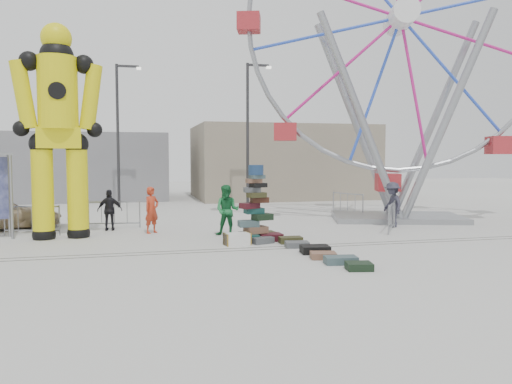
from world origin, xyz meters
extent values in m
plane|color=#9E9E99|center=(0.00, 0.00, 0.00)|extent=(90.00, 90.00, 0.00)
cube|color=#47443F|center=(0.00, 0.60, 0.00)|extent=(40.00, 0.04, 0.01)
cube|color=#47443F|center=(0.00, 1.00, 0.00)|extent=(40.00, 0.04, 0.01)
cube|color=gray|center=(7.00, 20.00, 2.50)|extent=(12.00, 8.00, 5.00)
cube|color=gray|center=(-6.00, 22.00, 2.20)|extent=(10.00, 8.00, 4.40)
cylinder|color=#2D2D30|center=(3.00, 13.00, 4.00)|extent=(0.16, 0.16, 8.00)
cube|color=#2D2D30|center=(3.60, 13.00, 7.90)|extent=(1.20, 0.15, 0.12)
cube|color=silver|center=(4.20, 13.00, 7.80)|extent=(0.25, 0.25, 0.12)
cylinder|color=#2D2D30|center=(-4.00, 15.00, 4.00)|extent=(0.16, 0.16, 8.00)
cube|color=#2D2D30|center=(-3.40, 15.00, 7.90)|extent=(1.20, 0.15, 0.12)
cube|color=silver|center=(-2.80, 15.00, 7.80)|extent=(0.25, 0.25, 0.12)
cube|color=#164441|center=(0.42, 1.94, 0.14)|extent=(0.95, 0.76, 0.27)
cube|color=#44121A|center=(1.35, 2.11, 0.13)|extent=(0.81, 0.58, 0.25)
cube|color=#3F1F14|center=(0.33, 2.46, 0.12)|extent=(0.87, 0.75, 0.23)
cube|color=#36361B|center=(1.26, 2.63, 0.13)|extent=(0.81, 0.61, 0.25)
cube|color=#4F5356|center=(0.95, 1.72, 0.10)|extent=(0.83, 0.69, 0.21)
cube|color=black|center=(0.76, 2.75, 0.12)|extent=(0.73, 0.52, 0.23)
cube|color=brown|center=(0.86, 2.18, 0.39)|extent=(0.84, 0.68, 0.23)
cube|color=#3F565B|center=(0.60, 2.17, 0.61)|extent=(0.68, 0.47, 0.21)
cube|color=black|center=(1.09, 2.20, 0.82)|extent=(0.75, 0.62, 0.21)
cube|color=#164441|center=(0.83, 2.34, 1.02)|extent=(0.68, 0.50, 0.19)
cube|color=#44121A|center=(0.66, 2.25, 1.21)|extent=(0.73, 0.63, 0.19)
cube|color=#3F1F14|center=(1.01, 2.26, 1.40)|extent=(0.59, 0.41, 0.19)
cube|color=#36361B|center=(0.87, 2.13, 1.57)|extent=(0.68, 0.55, 0.17)
cube|color=#4F5356|center=(0.74, 2.25, 1.74)|extent=(0.56, 0.39, 0.17)
cube|color=black|center=(0.94, 2.20, 1.90)|extent=(0.61, 0.50, 0.15)
cube|color=brown|center=(0.80, 2.22, 2.05)|extent=(0.53, 0.38, 0.15)
cube|color=#3F565B|center=(0.90, 2.16, 2.18)|extent=(0.56, 0.46, 0.13)
cylinder|color=navy|center=(0.86, 2.18, 2.41)|extent=(0.50, 0.50, 0.34)
sphere|color=black|center=(-6.19, 4.31, 0.15)|extent=(0.78, 0.78, 0.78)
cylinder|color=yellow|center=(-6.19, 4.31, 1.65)|extent=(0.72, 0.72, 3.29)
sphere|color=black|center=(-6.19, 4.31, 3.29)|extent=(0.82, 0.82, 0.82)
sphere|color=black|center=(-5.07, 4.43, 0.15)|extent=(0.78, 0.78, 0.78)
cylinder|color=yellow|center=(-5.07, 4.43, 1.65)|extent=(0.72, 0.72, 3.29)
sphere|color=black|center=(-5.07, 4.43, 3.29)|extent=(0.82, 0.82, 0.82)
cube|color=yellow|center=(-5.63, 4.37, 3.50)|extent=(1.52, 0.98, 0.72)
cylinder|color=yellow|center=(-5.63, 4.37, 5.04)|extent=(1.34, 1.34, 2.47)
sphere|color=black|center=(-5.63, 4.37, 6.27)|extent=(1.13, 1.13, 1.13)
sphere|color=yellow|center=(-5.63, 4.37, 6.89)|extent=(1.03, 1.03, 1.03)
sphere|color=black|center=(-6.50, 4.27, 6.07)|extent=(0.66, 0.66, 0.66)
cylinder|color=yellow|center=(-6.70, 4.25, 4.94)|extent=(0.90, 0.63, 2.32)
sphere|color=black|center=(-6.81, 4.24, 3.81)|extent=(0.53, 0.53, 0.53)
sphere|color=black|center=(-4.76, 4.47, 6.07)|extent=(0.66, 0.66, 0.66)
cylinder|color=yellow|center=(-4.56, 4.49, 4.94)|extent=(0.90, 0.63, 2.32)
sphere|color=black|center=(-4.45, 4.50, 3.81)|extent=(0.53, 0.53, 0.53)
cube|color=gray|center=(8.44, 6.28, 0.11)|extent=(6.38, 4.91, 0.23)
cylinder|color=gray|center=(6.42, 5.85, 4.50)|extent=(3.84, 1.50, 9.13)
cylinder|color=gray|center=(9.85, 4.77, 4.50)|extent=(3.84, 1.50, 9.13)
cylinder|color=gray|center=(7.02, 7.78, 4.50)|extent=(3.84, 1.50, 9.13)
cylinder|color=gray|center=(10.46, 6.71, 4.50)|extent=(3.84, 1.50, 9.13)
cylinder|color=white|center=(8.44, 6.28, 9.01)|extent=(1.82, 2.70, 1.13)
torus|color=gray|center=(8.44, 6.28, 9.01)|extent=(13.17, 4.33, 13.74)
cube|color=#A42329|center=(8.44, 6.28, 1.69)|extent=(1.27, 1.27, 0.79)
cylinder|color=gray|center=(-7.36, 4.87, 1.47)|extent=(0.10, 0.10, 2.95)
cube|color=silver|center=(0.09, 1.61, 0.19)|extent=(0.88, 0.58, 0.38)
cube|color=#36361B|center=(1.87, 1.49, 0.11)|extent=(0.77, 0.48, 0.22)
cube|color=#4F5356|center=(1.85, 0.74, 0.09)|extent=(0.80, 0.59, 0.18)
cube|color=black|center=(2.06, -0.32, 0.12)|extent=(0.90, 0.68, 0.23)
cube|color=brown|center=(2.01, -1.10, 0.09)|extent=(0.81, 0.67, 0.18)
cube|color=#3F565B|center=(2.21, -1.87, 0.10)|extent=(0.92, 0.58, 0.21)
cube|color=black|center=(2.38, -2.63, 0.10)|extent=(0.73, 0.64, 0.19)
imported|color=#AD3018|center=(-2.50, 4.83, 0.87)|extent=(0.75, 0.72, 1.74)
imported|color=#1B6D37|center=(0.13, 3.57, 0.92)|extent=(1.11, 1.02, 1.84)
imported|color=black|center=(-4.06, 5.88, 0.80)|extent=(0.94, 0.42, 1.59)
imported|color=#2A2937|center=(7.07, 4.22, 0.92)|extent=(0.69, 1.19, 1.83)
imported|color=tan|center=(-8.12, 7.24, 0.58)|extent=(4.58, 3.13, 1.16)
camera|label=1|loc=(-3.07, -14.08, 2.84)|focal=35.00mm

